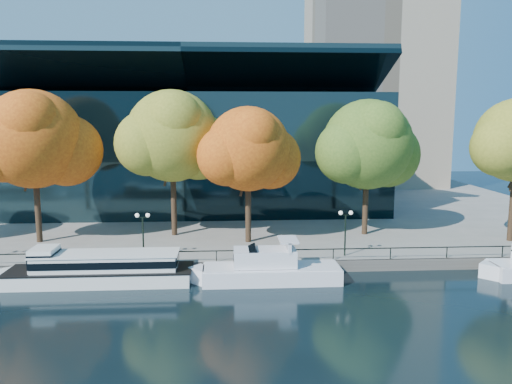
{
  "coord_description": "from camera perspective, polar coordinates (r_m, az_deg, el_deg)",
  "views": [
    {
      "loc": [
        0.83,
        -37.71,
        13.15
      ],
      "look_at": [
        3.65,
        8.0,
        6.23
      ],
      "focal_mm": 35.0,
      "sensor_mm": 36.0,
      "label": 1
    }
  ],
  "objects": [
    {
      "name": "ground",
      "position": [
        39.94,
        -4.6,
        -10.66
      ],
      "size": [
        160.0,
        160.0,
        0.0
      ],
      "primitive_type": "plane",
      "color": "black",
      "rests_on": "ground"
    },
    {
      "name": "tree_3",
      "position": [
        47.82,
        -0.71,
        4.73
      ],
      "size": [
        10.16,
        8.33,
        13.18
      ],
      "color": "black",
      "rests_on": "promenade"
    },
    {
      "name": "promenade",
      "position": [
        75.16,
        -4.11,
        -1.12
      ],
      "size": [
        90.0,
        67.08,
        1.0
      ],
      "color": "slate",
      "rests_on": "ground"
    },
    {
      "name": "tree_2",
      "position": [
        51.3,
        -9.36,
        6.12
      ],
      "size": [
        11.63,
        9.54,
        14.89
      ],
      "color": "black",
      "rests_on": "promenade"
    },
    {
      "name": "office_tower",
      "position": [
        98.63,
        13.36,
        19.99
      ],
      "size": [
        22.5,
        22.5,
        65.9
      ],
      "color": "tan",
      "rests_on": "ground"
    },
    {
      "name": "tour_boat",
      "position": [
        42.02,
        -17.86,
        -8.25
      ],
      "size": [
        15.83,
        3.53,
        3.0
      ],
      "color": "white",
      "rests_on": "ground"
    },
    {
      "name": "convention_building",
      "position": [
        69.82,
        -7.51,
        4.7
      ],
      "size": [
        50.0,
        24.57,
        21.43
      ],
      "color": "black",
      "rests_on": "ground"
    },
    {
      "name": "lamp_2",
      "position": [
        44.44,
        10.19,
        -3.46
      ],
      "size": [
        1.26,
        0.36,
        4.03
      ],
      "color": "black",
      "rests_on": "promenade"
    },
    {
      "name": "tree_1",
      "position": [
        52.16,
        -23.93,
        5.33
      ],
      "size": [
        11.8,
        9.67,
        14.77
      ],
      "color": "black",
      "rests_on": "promenade"
    },
    {
      "name": "cruiser_near",
      "position": [
        40.44,
        1.09,
        -8.75
      ],
      "size": [
        12.2,
        3.14,
        3.53
      ],
      "color": "white",
      "rests_on": "ground"
    },
    {
      "name": "lamp_1",
      "position": [
        43.77,
        -12.82,
        -3.72
      ],
      "size": [
        1.26,
        0.36,
        4.03
      ],
      "color": "black",
      "rests_on": "promenade"
    },
    {
      "name": "railing",
      "position": [
        42.47,
        -4.56,
        -6.75
      ],
      "size": [
        88.2,
        0.08,
        0.99
      ],
      "color": "black",
      "rests_on": "promenade"
    },
    {
      "name": "tree_4",
      "position": [
        52.35,
        12.82,
        5.1
      ],
      "size": [
        11.49,
        9.42,
        13.95
      ],
      "color": "black",
      "rests_on": "promenade"
    }
  ]
}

